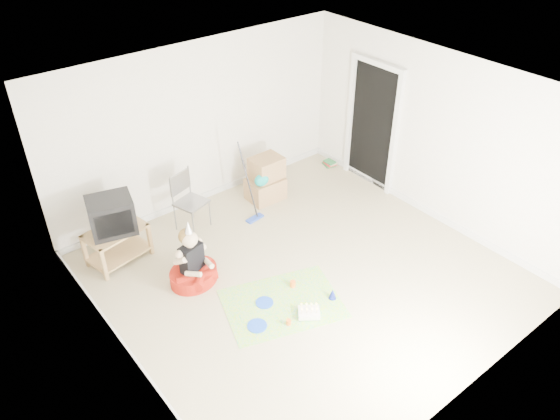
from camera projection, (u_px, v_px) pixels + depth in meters
ground at (304, 275)px, 7.44m from camera, size 5.00×5.00×0.00m
doorway_recess at (373, 127)px, 8.91m from camera, size 0.02×0.90×2.05m
tv_stand at (117, 243)px, 7.54m from camera, size 0.89×0.65×0.51m
crt_tv at (111, 215)px, 7.28m from camera, size 0.69×0.62×0.50m
folding_chair at (191, 203)px, 8.09m from camera, size 0.52×0.51×0.93m
cardboard_boxes at (266, 180)px, 8.83m from camera, size 0.60×0.46×0.73m
floor_mop at (254, 205)px, 8.37m from camera, size 0.31×0.40×1.21m
book_pile at (330, 163)px, 9.91m from camera, size 0.23×0.26×0.10m
seated_woman at (193, 268)px, 7.22m from camera, size 0.81×0.81×0.97m
party_mat at (282, 303)px, 6.97m from camera, size 1.72×1.47×0.01m
birthday_cake at (309, 313)px, 6.78m from camera, size 0.34×0.33×0.14m
blue_plate_near at (264, 303)px, 6.97m from camera, size 0.32×0.32×0.01m
blue_plate_far at (257, 326)px, 6.64m from camera, size 0.32×0.32×0.01m
orange_cup_near at (293, 284)px, 7.21m from camera, size 0.08×0.08×0.09m
orange_cup_far at (289, 322)px, 6.65m from camera, size 0.07×0.07×0.07m
blue_party_hat at (333, 294)px, 7.01m from camera, size 0.13×0.13×0.15m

